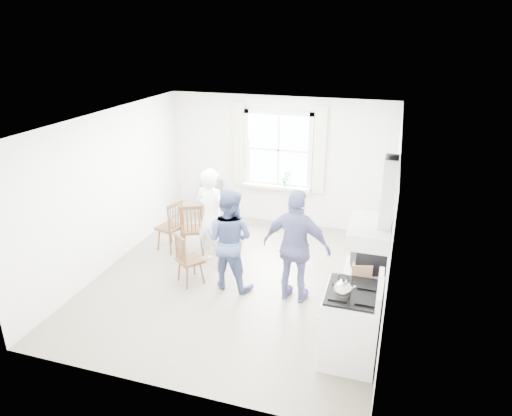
# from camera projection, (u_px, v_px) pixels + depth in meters

# --- Properties ---
(room_shell) EXTENTS (4.62, 5.12, 2.64)m
(room_shell) POSITION_uv_depth(u_px,v_px,m) (237.00, 205.00, 6.92)
(room_shell) COLOR gray
(room_shell) RESTS_ON ground
(window_assembly) EXTENTS (1.88, 0.24, 1.70)m
(window_assembly) POSITION_uv_depth(u_px,v_px,m) (278.00, 155.00, 9.03)
(window_assembly) COLOR white
(window_assembly) RESTS_ON room_shell
(range_hood) EXTENTS (0.45, 0.76, 0.94)m
(range_hood) POSITION_uv_depth(u_px,v_px,m) (376.00, 218.00, 4.93)
(range_hood) COLOR silver
(range_hood) RESTS_ON room_shell
(shelf_unit) EXTENTS (0.40, 0.30, 0.80)m
(shelf_unit) POSITION_uv_depth(u_px,v_px,m) (212.00, 199.00, 9.70)
(shelf_unit) COLOR slate
(shelf_unit) RESTS_ON ground
(gas_stove) EXTENTS (0.68, 0.76, 1.12)m
(gas_stove) POSITION_uv_depth(u_px,v_px,m) (351.00, 324.00, 5.50)
(gas_stove) COLOR white
(gas_stove) RESTS_ON ground
(kettle) EXTENTS (0.21, 0.21, 0.30)m
(kettle) POSITION_uv_depth(u_px,v_px,m) (343.00, 289.00, 5.19)
(kettle) COLOR silver
(kettle) RESTS_ON gas_stove
(low_cabinet) EXTENTS (0.50, 0.55, 0.90)m
(low_cabinet) POSITION_uv_depth(u_px,v_px,m) (362.00, 297.00, 6.11)
(low_cabinet) COLOR silver
(low_cabinet) RESTS_ON ground
(stereo_stack) EXTENTS (0.47, 0.45, 0.35)m
(stereo_stack) POSITION_uv_depth(u_px,v_px,m) (368.00, 258.00, 5.83)
(stereo_stack) COLOR black
(stereo_stack) RESTS_ON low_cabinet
(cardboard_box) EXTENTS (0.26, 0.19, 0.16)m
(cardboard_box) POSITION_uv_depth(u_px,v_px,m) (362.00, 270.00, 5.74)
(cardboard_box) COLOR #9D704C
(cardboard_box) RESTS_ON low_cabinet
(windsor_chair_a) EXTENTS (0.53, 0.53, 0.97)m
(windsor_chair_a) POSITION_uv_depth(u_px,v_px,m) (192.00, 224.00, 8.01)
(windsor_chair_a) COLOR #492C17
(windsor_chair_a) RESTS_ON ground
(windsor_chair_b) EXTENTS (0.50, 0.50, 0.87)m
(windsor_chair_b) POSITION_uv_depth(u_px,v_px,m) (184.00, 254.00, 7.10)
(windsor_chair_b) COLOR #492C17
(windsor_chair_b) RESTS_ON ground
(windsor_chair_c) EXTENTS (0.49, 0.50, 0.95)m
(windsor_chair_c) POSITION_uv_depth(u_px,v_px,m) (173.00, 221.00, 8.17)
(windsor_chair_c) COLOR #492C17
(windsor_chair_c) RESTS_ON ground
(person_left) EXTENTS (0.77, 0.77, 1.71)m
(person_left) POSITION_uv_depth(u_px,v_px,m) (212.00, 217.00, 7.64)
(person_left) COLOR white
(person_left) RESTS_ON ground
(person_mid) EXTENTS (0.87, 0.87, 1.62)m
(person_mid) POSITION_uv_depth(u_px,v_px,m) (229.00, 239.00, 6.94)
(person_mid) COLOR #455480
(person_mid) RESTS_ON ground
(person_right) EXTENTS (1.12, 1.12, 1.74)m
(person_right) POSITION_uv_depth(u_px,v_px,m) (296.00, 247.00, 6.58)
(person_right) COLOR navy
(person_right) RESTS_ON ground
(potted_plant) EXTENTS (0.20, 0.20, 0.32)m
(potted_plant) POSITION_uv_depth(u_px,v_px,m) (286.00, 179.00, 9.07)
(potted_plant) COLOR #316E37
(potted_plant) RESTS_ON window_assembly
(windsor_chair_d) EXTENTS (0.51, 0.51, 0.88)m
(windsor_chair_d) POSITION_uv_depth(u_px,v_px,m) (218.00, 222.00, 8.23)
(windsor_chair_d) COLOR #492C17
(windsor_chair_d) RESTS_ON ground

